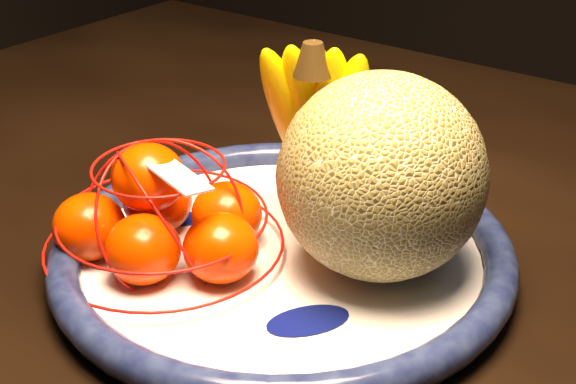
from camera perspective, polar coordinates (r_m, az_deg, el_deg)
The scene contains 6 objects.
dining_table at distance 0.85m, azimuth 7.83°, elevation -6.11°, with size 1.63×1.11×0.76m.
fruit_bowl at distance 0.70m, azimuth -0.40°, elevation -4.24°, with size 0.40×0.40×0.03m.
cantaloupe at distance 0.65m, azimuth 6.65°, elevation 1.10°, with size 0.17×0.17×0.17m, color olive.
banana_bunch at distance 0.72m, azimuth 2.17°, elevation 5.28°, with size 0.12×0.12×0.19m.
mandarin_bag at distance 0.69m, azimuth -8.81°, elevation -1.94°, with size 0.22×0.22×0.13m.
price_tag at distance 0.64m, azimuth -8.12°, elevation 1.35°, with size 0.07×0.03×0.00m, color white.
Camera 1 is at (0.22, -0.72, 1.15)m, focal length 50.00 mm.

